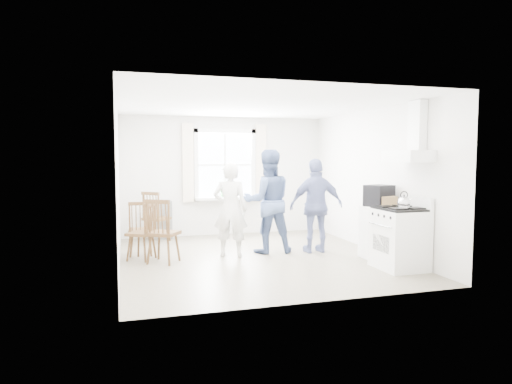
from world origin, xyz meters
name	(u,v)px	position (x,y,z in m)	size (l,w,h in m)	color
room_shell	(257,182)	(0.00, 0.00, 1.30)	(4.62, 5.12, 2.64)	gray
window_assembly	(225,169)	(0.00, 2.45, 1.46)	(1.88, 0.24, 1.70)	white
range_hood	(411,146)	(2.07, -1.35, 1.90)	(0.45, 0.76, 0.94)	white
shelf_unit	(162,220)	(-1.40, 2.33, 0.40)	(0.40, 0.30, 0.80)	slate
gas_stove	(400,238)	(1.91, -1.35, 0.48)	(0.68, 0.76, 1.12)	white
kettle	(404,203)	(1.87, -1.49, 1.04)	(0.19, 0.19, 0.27)	silver
low_cabinet	(379,232)	(1.98, -0.65, 0.45)	(0.50, 0.55, 0.90)	white
stereo_stack	(379,196)	(1.95, -0.67, 1.08)	(0.50, 0.47, 0.36)	black
cardboard_box	(387,202)	(2.01, -0.82, 0.99)	(0.28, 0.20, 0.18)	#A78350
windsor_chair_a	(140,223)	(-1.90, 0.69, 0.59)	(0.43, 0.42, 0.97)	#442B15
windsor_chair_b	(160,224)	(-1.62, -0.01, 0.65)	(0.61, 0.61, 1.07)	#442B15
windsor_chair_c	(147,225)	(-1.81, 0.35, 0.60)	(0.56, 0.56, 0.98)	#442B15
person_left	(230,210)	(-0.41, 0.23, 0.82)	(0.60, 0.60, 1.64)	white
person_mid	(268,201)	(0.32, 0.37, 0.93)	(0.90, 0.90, 1.86)	#4A5D8A
person_right	(316,206)	(1.17, 0.14, 0.85)	(1.00, 1.00, 1.70)	navy
potted_plant	(223,190)	(-0.06, 2.36, 1.00)	(0.16, 0.16, 0.30)	#316E38
windsor_chair_d	(153,211)	(-1.61, 1.92, 0.64)	(0.61, 0.61, 1.04)	#442B15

